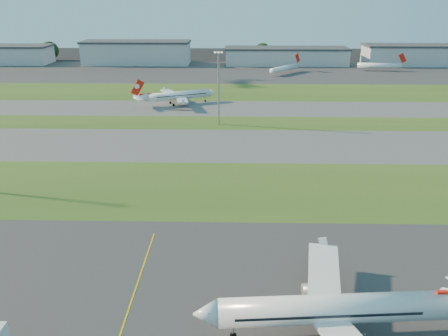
{
  "coord_description": "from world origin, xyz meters",
  "views": [
    {
      "loc": [
        20.37,
        -44.11,
        43.51
      ],
      "look_at": [
        18.27,
        47.77,
        7.0
      ],
      "focal_mm": 35.0,
      "sensor_mm": 36.0,
      "label": 1
    }
  ],
  "objects_px": {
    "airliner_parked": "(336,310)",
    "light_mast_centre": "(219,83)",
    "mini_jet_near": "(285,68)",
    "mini_jet_far": "(380,66)",
    "airliner_taxiing": "(178,96)"
  },
  "relations": [
    {
      "from": "mini_jet_near",
      "to": "airliner_parked",
      "type": "bearing_deg",
      "value": -143.36
    },
    {
      "from": "airliner_taxiing",
      "to": "mini_jet_near",
      "type": "distance_m",
      "value": 95.45
    },
    {
      "from": "airliner_taxiing",
      "to": "mini_jet_far",
      "type": "relative_size",
      "value": 1.11
    },
    {
      "from": "airliner_taxiing",
      "to": "light_mast_centre",
      "type": "xyz_separation_m",
      "value": [
        18.28,
        -30.69,
        11.08
      ]
    },
    {
      "from": "airliner_parked",
      "to": "mini_jet_near",
      "type": "bearing_deg",
      "value": 81.18
    },
    {
      "from": "airliner_parked",
      "to": "mini_jet_near",
      "type": "relative_size",
      "value": 1.69
    },
    {
      "from": "airliner_parked",
      "to": "light_mast_centre",
      "type": "bearing_deg",
      "value": 95.96
    },
    {
      "from": "mini_jet_far",
      "to": "light_mast_centre",
      "type": "height_order",
      "value": "light_mast_centre"
    },
    {
      "from": "mini_jet_far",
      "to": "light_mast_centre",
      "type": "relative_size",
      "value": 1.11
    },
    {
      "from": "light_mast_centre",
      "to": "mini_jet_far",
      "type": "bearing_deg",
      "value": 52.09
    },
    {
      "from": "airliner_parked",
      "to": "light_mast_centre",
      "type": "height_order",
      "value": "light_mast_centre"
    },
    {
      "from": "mini_jet_near",
      "to": "mini_jet_far",
      "type": "distance_m",
      "value": 60.35
    },
    {
      "from": "airliner_taxiing",
      "to": "mini_jet_near",
      "type": "xyz_separation_m",
      "value": [
        53.71,
        78.9,
        -0.45
      ]
    },
    {
      "from": "mini_jet_far",
      "to": "mini_jet_near",
      "type": "bearing_deg",
      "value": -162.7
    },
    {
      "from": "airliner_parked",
      "to": "light_mast_centre",
      "type": "relative_size",
      "value": 1.49
    }
  ]
}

